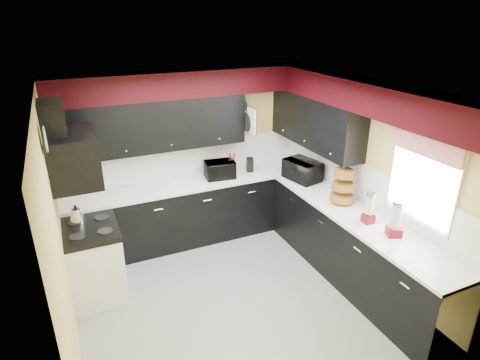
{
  "coord_description": "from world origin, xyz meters",
  "views": [
    {
      "loc": [
        -1.59,
        -3.65,
        3.22
      ],
      "look_at": [
        0.4,
        0.74,
        1.19
      ],
      "focal_mm": 30.0,
      "sensor_mm": 36.0,
      "label": 1
    }
  ],
  "objects_px": {
    "toaster_oven": "(220,170)",
    "knife_block": "(250,165)",
    "microwave": "(303,170)",
    "kettle": "(77,215)",
    "utensil_crock": "(232,172)"
  },
  "relations": [
    {
      "from": "toaster_oven",
      "to": "knife_block",
      "type": "xyz_separation_m",
      "value": [
        0.5,
        0.03,
        -0.02
      ]
    },
    {
      "from": "utensil_crock",
      "to": "kettle",
      "type": "bearing_deg",
      "value": -167.48
    },
    {
      "from": "utensil_crock",
      "to": "kettle",
      "type": "distance_m",
      "value": 2.27
    },
    {
      "from": "kettle",
      "to": "microwave",
      "type": "bearing_deg",
      "value": -1.0
    },
    {
      "from": "toaster_oven",
      "to": "kettle",
      "type": "height_order",
      "value": "toaster_oven"
    },
    {
      "from": "microwave",
      "to": "utensil_crock",
      "type": "xyz_separation_m",
      "value": [
        -0.88,
        0.55,
        -0.08
      ]
    },
    {
      "from": "toaster_oven",
      "to": "knife_block",
      "type": "distance_m",
      "value": 0.5
    },
    {
      "from": "microwave",
      "to": "knife_block",
      "type": "distance_m",
      "value": 0.82
    },
    {
      "from": "knife_block",
      "to": "microwave",
      "type": "bearing_deg",
      "value": -28.16
    },
    {
      "from": "microwave",
      "to": "kettle",
      "type": "xyz_separation_m",
      "value": [
        -3.1,
        0.05,
        -0.09
      ]
    },
    {
      "from": "knife_block",
      "to": "kettle",
      "type": "height_order",
      "value": "knife_block"
    },
    {
      "from": "toaster_oven",
      "to": "utensil_crock",
      "type": "relative_size",
      "value": 3.05
    },
    {
      "from": "utensil_crock",
      "to": "kettle",
      "type": "relative_size",
      "value": 0.8
    },
    {
      "from": "microwave",
      "to": "knife_block",
      "type": "height_order",
      "value": "microwave"
    },
    {
      "from": "utensil_crock",
      "to": "knife_block",
      "type": "height_order",
      "value": "knife_block"
    }
  ]
}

